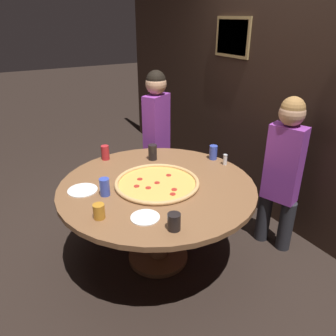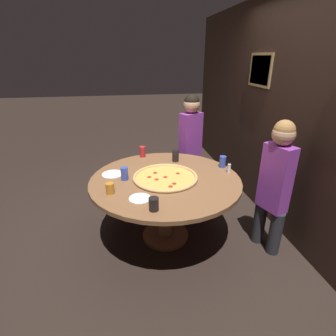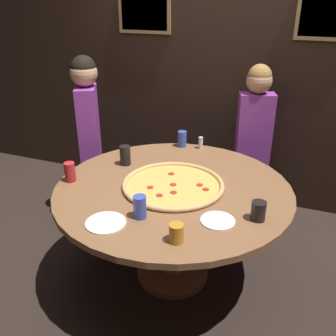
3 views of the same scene
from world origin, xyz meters
TOP-DOWN VIEW (x-y plane):
  - ground_plane at (0.00, 0.00)m, footprint 24.00×24.00m
  - back_wall at (0.00, 1.38)m, footprint 6.40×0.08m
  - dining_table at (0.00, 0.00)m, footprint 1.56×1.56m
  - giant_pizza at (0.00, -0.00)m, footprint 0.68×0.68m
  - drink_cup_front_edge at (-0.46, 0.20)m, footprint 0.08×0.08m
  - drink_cup_far_left at (-0.68, -0.18)m, footprint 0.07×0.07m
  - drink_cup_far_right at (-0.04, -0.42)m, footprint 0.08×0.08m
  - drink_cup_by_shaker at (0.58, -0.19)m, footprint 0.08×0.08m
  - drink_cup_centre_back at (-0.18, 0.69)m, footprint 0.07×0.07m
  - drink_cup_near_right at (0.23, -0.56)m, footprint 0.08×0.08m
  - white_plate_left_side at (-0.19, -0.54)m, footprint 0.23×0.23m
  - white_plate_right_side at (0.38, -0.29)m, footprint 0.20×0.20m
  - condiment_shaker at (-0.03, 0.71)m, footprint 0.04×0.04m
  - diner_far_right at (-0.96, 0.51)m, footprint 0.29×0.38m
  - diner_far_left at (0.35, 1.03)m, footprint 0.37×0.24m

SIDE VIEW (x-z plane):
  - ground_plane at x=0.00m, z-range 0.00..0.00m
  - dining_table at x=0.00m, z-range 0.24..0.98m
  - white_plate_left_side at x=-0.19m, z-range 0.74..0.75m
  - white_plate_right_side at x=0.38m, z-range 0.74..0.75m
  - giant_pizza at x=0.00m, z-range 0.74..0.77m
  - condiment_shaker at x=-0.03m, z-range 0.74..0.84m
  - diner_far_left at x=0.35m, z-range 0.09..1.48m
  - drink_cup_near_right at x=0.23m, z-range 0.74..0.84m
  - drink_cup_by_shaker at x=0.58m, z-range 0.74..0.85m
  - drink_cup_centre_back at x=-0.18m, z-range 0.74..0.87m
  - drink_cup_far_left at x=-0.68m, z-range 0.74..0.87m
  - drink_cup_far_right at x=-0.04m, z-range 0.74..0.88m
  - drink_cup_front_edge at x=-0.46m, z-range 0.74..0.88m
  - diner_far_right at x=-0.96m, z-range 0.10..1.56m
  - back_wall at x=0.00m, z-range 0.00..2.60m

